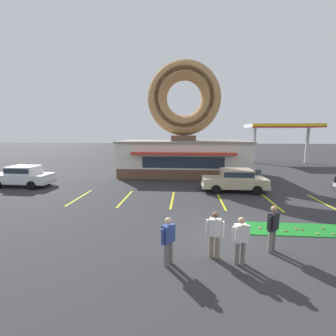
{
  "coord_description": "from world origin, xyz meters",
  "views": [
    {
      "loc": [
        -1.56,
        -8.5,
        4.14
      ],
      "look_at": [
        -2.65,
        5.0,
        2.0
      ],
      "focal_mm": 24.0,
      "sensor_mm": 36.0,
      "label": 1
    }
  ],
  "objects_px": {
    "car_white": "(23,175)",
    "pedestrian_leather_jacket_man": "(273,227)",
    "car_champagne": "(235,179)",
    "pedestrian_blue_sweater_man": "(215,233)",
    "golf_ball": "(282,230)",
    "pedestrian_hooded_kid": "(168,239)",
    "pedestrian_clipboard_woman": "(241,239)",
    "trash_bin": "(258,175)"
  },
  "relations": [
    {
      "from": "pedestrian_hooded_kid",
      "to": "trash_bin",
      "type": "xyz_separation_m",
      "value": [
        6.7,
        12.99,
        -0.36
      ]
    },
    {
      "from": "golf_ball",
      "to": "car_champagne",
      "type": "distance_m",
      "value": 6.66
    },
    {
      "from": "car_champagne",
      "to": "trash_bin",
      "type": "relative_size",
      "value": 4.7
    },
    {
      "from": "pedestrian_clipboard_woman",
      "to": "trash_bin",
      "type": "bearing_deg",
      "value": 70.82
    },
    {
      "from": "pedestrian_blue_sweater_man",
      "to": "trash_bin",
      "type": "bearing_deg",
      "value": 67.35
    },
    {
      "from": "car_champagne",
      "to": "pedestrian_leather_jacket_man",
      "type": "distance_m",
      "value": 8.29
    },
    {
      "from": "car_champagne",
      "to": "pedestrian_leather_jacket_man",
      "type": "relative_size",
      "value": 2.74
    },
    {
      "from": "golf_ball",
      "to": "pedestrian_leather_jacket_man",
      "type": "relative_size",
      "value": 0.03
    },
    {
      "from": "car_champagne",
      "to": "pedestrian_clipboard_woman",
      "type": "bearing_deg",
      "value": -100.73
    },
    {
      "from": "pedestrian_leather_jacket_man",
      "to": "pedestrian_clipboard_woman",
      "type": "bearing_deg",
      "value": -146.47
    },
    {
      "from": "pedestrian_hooded_kid",
      "to": "pedestrian_clipboard_woman",
      "type": "bearing_deg",
      "value": 5.34
    },
    {
      "from": "pedestrian_leather_jacket_man",
      "to": "pedestrian_blue_sweater_man",
      "type": "bearing_deg",
      "value": -164.85
    },
    {
      "from": "car_white",
      "to": "pedestrian_clipboard_woman",
      "type": "height_order",
      "value": "car_white"
    },
    {
      "from": "pedestrian_blue_sweater_man",
      "to": "pedestrian_hooded_kid",
      "type": "height_order",
      "value": "pedestrian_blue_sweater_man"
    },
    {
      "from": "car_champagne",
      "to": "pedestrian_blue_sweater_man",
      "type": "relative_size",
      "value": 2.87
    },
    {
      "from": "car_champagne",
      "to": "car_white",
      "type": "height_order",
      "value": "same"
    },
    {
      "from": "pedestrian_blue_sweater_man",
      "to": "pedestrian_hooded_kid",
      "type": "distance_m",
      "value": 1.58
    },
    {
      "from": "car_white",
      "to": "pedestrian_leather_jacket_man",
      "type": "distance_m",
      "value": 17.76
    },
    {
      "from": "pedestrian_clipboard_woman",
      "to": "car_white",
      "type": "bearing_deg",
      "value": 146.83
    },
    {
      "from": "pedestrian_hooded_kid",
      "to": "pedestrian_clipboard_woman",
      "type": "height_order",
      "value": "pedestrian_hooded_kid"
    },
    {
      "from": "pedestrian_hooded_kid",
      "to": "pedestrian_blue_sweater_man",
      "type": "bearing_deg",
      "value": 18.86
    },
    {
      "from": "car_white",
      "to": "pedestrian_blue_sweater_man",
      "type": "height_order",
      "value": "car_white"
    },
    {
      "from": "pedestrian_blue_sweater_man",
      "to": "trash_bin",
      "type": "relative_size",
      "value": 1.64
    },
    {
      "from": "car_white",
      "to": "pedestrian_hooded_kid",
      "type": "height_order",
      "value": "car_white"
    },
    {
      "from": "car_white",
      "to": "trash_bin",
      "type": "distance_m",
      "value": 19.06
    },
    {
      "from": "car_champagne",
      "to": "trash_bin",
      "type": "bearing_deg",
      "value": 53.3
    },
    {
      "from": "golf_ball",
      "to": "trash_bin",
      "type": "xyz_separation_m",
      "value": [
        2.09,
        10.22,
        0.45
      ]
    },
    {
      "from": "car_white",
      "to": "pedestrian_clipboard_woman",
      "type": "distance_m",
      "value": 17.09
    },
    {
      "from": "golf_ball",
      "to": "pedestrian_leather_jacket_man",
      "type": "xyz_separation_m",
      "value": [
        -1.06,
        -1.7,
        0.87
      ]
    },
    {
      "from": "car_champagne",
      "to": "pedestrian_clipboard_woman",
      "type": "distance_m",
      "value": 9.3
    },
    {
      "from": "golf_ball",
      "to": "pedestrian_hooded_kid",
      "type": "bearing_deg",
      "value": -149.07
    },
    {
      "from": "golf_ball",
      "to": "car_champagne",
      "type": "relative_size",
      "value": 0.01
    },
    {
      "from": "trash_bin",
      "to": "pedestrian_hooded_kid",
      "type": "bearing_deg",
      "value": -117.29
    },
    {
      "from": "golf_ball",
      "to": "pedestrian_blue_sweater_man",
      "type": "relative_size",
      "value": 0.03
    },
    {
      "from": "golf_ball",
      "to": "trash_bin",
      "type": "height_order",
      "value": "trash_bin"
    },
    {
      "from": "pedestrian_blue_sweater_man",
      "to": "golf_ball",
      "type": "bearing_deg",
      "value": 35.86
    },
    {
      "from": "golf_ball",
      "to": "pedestrian_blue_sweater_man",
      "type": "xyz_separation_m",
      "value": [
        -3.11,
        -2.25,
        0.83
      ]
    },
    {
      "from": "pedestrian_hooded_kid",
      "to": "pedestrian_leather_jacket_man",
      "type": "bearing_deg",
      "value": 16.73
    },
    {
      "from": "pedestrian_leather_jacket_man",
      "to": "pedestrian_clipboard_woman",
      "type": "relative_size",
      "value": 1.07
    },
    {
      "from": "pedestrian_clipboard_woman",
      "to": "trash_bin",
      "type": "relative_size",
      "value": 1.59
    },
    {
      "from": "pedestrian_blue_sweater_man",
      "to": "pedestrian_clipboard_woman",
      "type": "relative_size",
      "value": 1.03
    },
    {
      "from": "car_champagne",
      "to": "trash_bin",
      "type": "distance_m",
      "value": 4.55
    }
  ]
}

